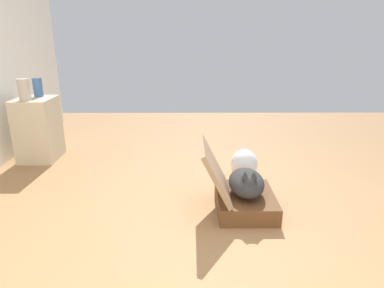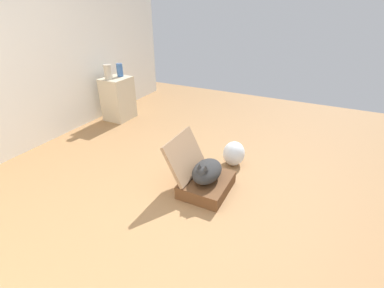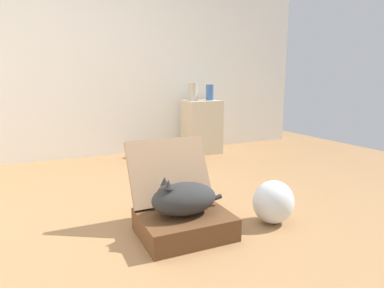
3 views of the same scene
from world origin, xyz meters
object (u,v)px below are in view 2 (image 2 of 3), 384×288
at_px(cat, 207,171).
at_px(plastic_bag_white, 234,153).
at_px(suitcase_base, 207,185).
at_px(vase_tall, 108,72).
at_px(side_table, 118,99).
at_px(vase_short, 120,70).

bearing_deg(cat, plastic_bag_white, -7.43).
xyz_separation_m(suitcase_base, vase_tall, (1.08, 2.19, 0.74)).
xyz_separation_m(plastic_bag_white, side_table, (0.56, 2.24, 0.20)).
xyz_separation_m(vase_tall, vase_short, (0.22, -0.05, -0.01)).
relative_size(plastic_bag_white, vase_short, 1.44).
distance_m(cat, vase_tall, 2.51).
height_order(suitcase_base, plastic_bag_white, plastic_bag_white).
bearing_deg(plastic_bag_white, cat, 172.57).
bearing_deg(plastic_bag_white, vase_short, 73.20).
relative_size(side_table, vase_short, 3.38).
height_order(cat, vase_tall, vase_tall).
distance_m(vase_tall, vase_short, 0.23).
relative_size(suitcase_base, cat, 1.12).
distance_m(suitcase_base, cat, 0.17).
distance_m(side_table, vase_short, 0.47).
bearing_deg(vase_short, cat, -121.41).
distance_m(side_table, vase_tall, 0.48).
height_order(plastic_bag_white, vase_short, vase_short).
distance_m(suitcase_base, vase_short, 2.61).
height_order(side_table, vase_tall, vase_tall).
bearing_deg(vase_short, side_table, 174.36).
height_order(suitcase_base, side_table, side_table).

